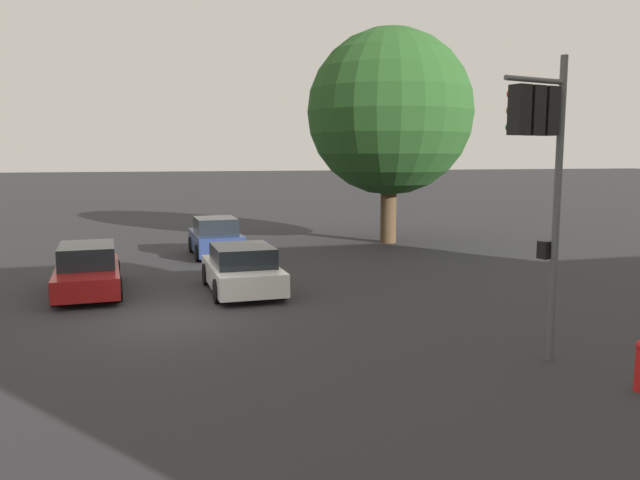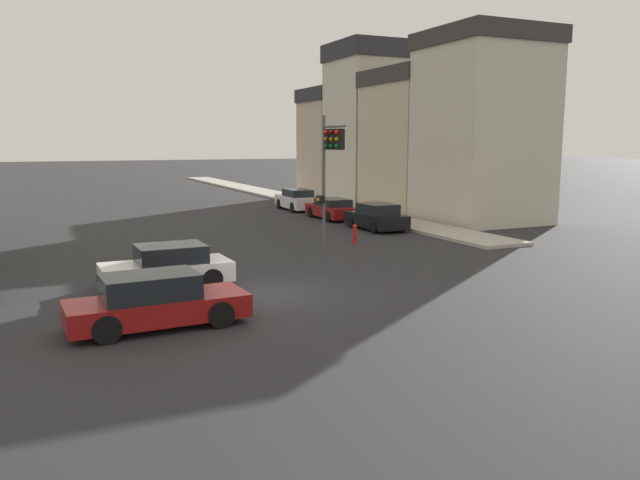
{
  "view_description": "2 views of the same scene",
  "coord_description": "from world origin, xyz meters",
  "px_view_note": "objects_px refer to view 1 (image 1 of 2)",
  "views": [
    {
      "loc": [
        15.74,
        -0.54,
        4.06
      ],
      "look_at": [
        1.98,
        3.35,
        2.12
      ],
      "focal_mm": 35.0,
      "sensor_mm": 36.0,
      "label": 1
    },
    {
      "loc": [
        -6.36,
        -18.26,
        4.77
      ],
      "look_at": [
        3.48,
        3.32,
        1.03
      ],
      "focal_mm": 35.0,
      "sensor_mm": 36.0,
      "label": 2
    }
  ],
  "objects_px": {
    "crossing_car_0": "(216,238)",
    "crossing_car_1": "(242,270)",
    "street_tree": "(390,113)",
    "traffic_signal": "(539,145)",
    "crossing_car_2": "(88,270)"
  },
  "relations": [
    {
      "from": "crossing_car_0",
      "to": "crossing_car_1",
      "type": "relative_size",
      "value": 0.93
    },
    {
      "from": "crossing_car_0",
      "to": "crossing_car_2",
      "type": "bearing_deg",
      "value": 141.05
    },
    {
      "from": "traffic_signal",
      "to": "crossing_car_0",
      "type": "height_order",
      "value": "traffic_signal"
    },
    {
      "from": "traffic_signal",
      "to": "crossing_car_0",
      "type": "xyz_separation_m",
      "value": [
        -15.12,
        -4.43,
        -3.51
      ]
    },
    {
      "from": "crossing_car_0",
      "to": "crossing_car_1",
      "type": "distance_m",
      "value": 7.06
    },
    {
      "from": "street_tree",
      "to": "crossing_car_0",
      "type": "distance_m",
      "value": 9.92
    },
    {
      "from": "traffic_signal",
      "to": "crossing_car_1",
      "type": "relative_size",
      "value": 1.41
    },
    {
      "from": "traffic_signal",
      "to": "crossing_car_2",
      "type": "xyz_separation_m",
      "value": [
        -9.22,
        -8.88,
        -3.57
      ]
    },
    {
      "from": "traffic_signal",
      "to": "crossing_car_0",
      "type": "distance_m",
      "value": 16.14
    },
    {
      "from": "traffic_signal",
      "to": "crossing_car_0",
      "type": "relative_size",
      "value": 1.51
    },
    {
      "from": "crossing_car_1",
      "to": "crossing_car_2",
      "type": "relative_size",
      "value": 0.9
    },
    {
      "from": "crossing_car_2",
      "to": "street_tree",
      "type": "bearing_deg",
      "value": 117.84
    },
    {
      "from": "crossing_car_1",
      "to": "crossing_car_0",
      "type": "bearing_deg",
      "value": -1.24
    },
    {
      "from": "street_tree",
      "to": "crossing_car_1",
      "type": "height_order",
      "value": "street_tree"
    },
    {
      "from": "crossing_car_1",
      "to": "traffic_signal",
      "type": "bearing_deg",
      "value": -152.51
    }
  ]
}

